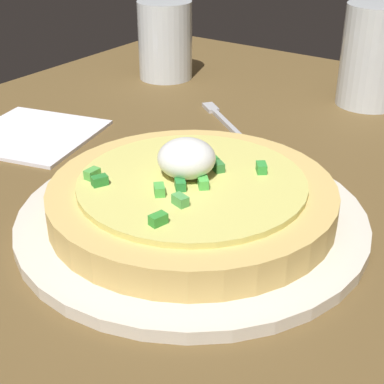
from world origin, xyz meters
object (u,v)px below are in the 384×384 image
object	(u,v)px
fork	(220,116)
cup_near	(165,45)
plate	(192,218)
napkin	(30,136)
pizza	(192,195)
cup_far	(373,62)

from	to	relation	value
fork	cup_near	bearing A→B (deg)	5.25
plate	napkin	world-z (taller)	plate
pizza	fork	bearing A→B (deg)	27.13
cup_near	napkin	size ratio (longest dim) A/B	0.81
fork	napkin	xyz separation A→B (cm)	(-17.59, 14.68, -0.05)
plate	cup_far	bearing A→B (deg)	-2.35
plate	cup_near	world-z (taller)	cup_near
cup_near	fork	xyz separation A→B (cm)	(-9.76, -15.83, -4.62)
pizza	cup_far	world-z (taller)	cup_far
plate	cup_near	xyz separation A→B (cm)	(32.18, 27.35, 4.33)
cup_far	fork	distance (cm)	21.14
cup_near	napkin	world-z (taller)	cup_near
plate	fork	world-z (taller)	plate
pizza	cup_far	xyz separation A→B (cm)	(38.12, -1.60, 2.89)
plate	cup_far	xyz separation A→B (cm)	(38.13, -1.57, 5.08)
cup_near	cup_far	xyz separation A→B (cm)	(5.95, -28.92, 0.75)
plate	cup_near	size ratio (longest dim) A/B	2.70
cup_far	fork	size ratio (longest dim) A/B	1.30
cup_far	napkin	world-z (taller)	cup_far
cup_near	napkin	bearing A→B (deg)	-177.58
cup_near	cup_far	size ratio (longest dim) A/B	0.86
pizza	fork	distance (cm)	25.31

